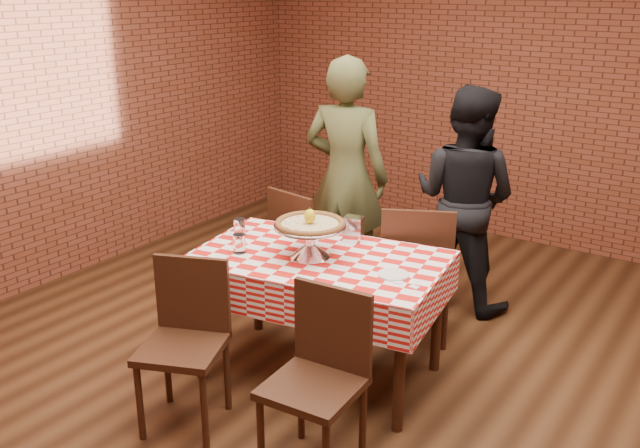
# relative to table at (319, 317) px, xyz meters

# --- Properties ---
(ground) EXTENTS (6.00, 6.00, 0.00)m
(ground) POSITION_rel_table_xyz_m (0.24, -0.07, -0.38)
(ground) COLOR black
(ground) RESTS_ON ground
(back_wall) EXTENTS (5.50, 0.00, 5.50)m
(back_wall) POSITION_rel_table_xyz_m (0.24, 2.93, 1.08)
(back_wall) COLOR brown
(back_wall) RESTS_ON ground
(table) EXTENTS (1.51, 1.04, 0.75)m
(table) POSITION_rel_table_xyz_m (0.00, 0.00, 0.00)
(table) COLOR #391C0F
(table) RESTS_ON ground
(tablecloth) EXTENTS (1.55, 1.08, 0.24)m
(tablecloth) POSITION_rel_table_xyz_m (0.00, 0.00, 0.26)
(tablecloth) COLOR red
(tablecloth) RESTS_ON table
(pizza_stand) EXTENTS (0.57, 0.57, 0.19)m
(pizza_stand) POSITION_rel_table_xyz_m (-0.04, -0.03, 0.48)
(pizza_stand) COLOR silver
(pizza_stand) RESTS_ON tablecloth
(pizza) EXTENTS (0.54, 0.54, 0.03)m
(pizza) POSITION_rel_table_xyz_m (-0.04, -0.03, 0.57)
(pizza) COLOR #CBBB8C
(pizza) RESTS_ON pizza_stand
(lemon) EXTENTS (0.09, 0.09, 0.09)m
(lemon) POSITION_rel_table_xyz_m (-0.04, -0.03, 0.62)
(lemon) COLOR yellow
(lemon) RESTS_ON pizza
(water_glass_left) EXTENTS (0.08, 0.08, 0.11)m
(water_glass_left) POSITION_rel_table_xyz_m (-0.41, -0.21, 0.44)
(water_glass_left) COLOR white
(water_glass_left) RESTS_ON tablecloth
(water_glass_right) EXTENTS (0.08, 0.08, 0.11)m
(water_glass_right) POSITION_rel_table_xyz_m (-0.59, -0.00, 0.44)
(water_glass_right) COLOR white
(water_glass_right) RESTS_ON tablecloth
(side_plate) EXTENTS (0.19, 0.19, 0.01)m
(side_plate) POSITION_rel_table_xyz_m (0.48, -0.01, 0.39)
(side_plate) COLOR white
(side_plate) RESTS_ON tablecloth
(sweetener_packet_a) EXTENTS (0.06, 0.05, 0.00)m
(sweetener_packet_a) POSITION_rel_table_xyz_m (0.55, -0.07, 0.39)
(sweetener_packet_a) COLOR white
(sweetener_packet_a) RESTS_ON tablecloth
(sweetener_packet_b) EXTENTS (0.05, 0.04, 0.00)m
(sweetener_packet_b) POSITION_rel_table_xyz_m (0.65, -0.08, 0.39)
(sweetener_packet_b) COLOR white
(sweetener_packet_b) RESTS_ON tablecloth
(condiment_caddy) EXTENTS (0.13, 0.11, 0.15)m
(condiment_caddy) POSITION_rel_table_xyz_m (0.03, 0.32, 0.46)
(condiment_caddy) COLOR silver
(condiment_caddy) RESTS_ON tablecloth
(chair_near_left) EXTENTS (0.53, 0.53, 0.89)m
(chair_near_left) POSITION_rel_table_xyz_m (-0.30, -0.82, 0.07)
(chair_near_left) COLOR #391C0F
(chair_near_left) RESTS_ON ground
(chair_near_right) EXTENTS (0.44, 0.44, 0.89)m
(chair_near_right) POSITION_rel_table_xyz_m (0.47, -0.74, 0.07)
(chair_near_right) COLOR #391C0F
(chair_near_right) RESTS_ON ground
(chair_far_left) EXTENTS (0.48, 0.48, 0.90)m
(chair_far_left) POSITION_rel_table_xyz_m (-0.58, 0.73, 0.07)
(chair_far_left) COLOR #391C0F
(chair_far_left) RESTS_ON ground
(chair_far_right) EXTENTS (0.60, 0.60, 0.93)m
(chair_far_right) POSITION_rel_table_xyz_m (0.24, 0.77, 0.09)
(chair_far_right) COLOR #391C0F
(chair_far_right) RESTS_ON ground
(diner_olive) EXTENTS (0.70, 0.52, 1.76)m
(diner_olive) POSITION_rel_table_xyz_m (-0.54, 1.13, 0.51)
(diner_olive) COLOR #474C29
(diner_olive) RESTS_ON ground
(diner_black) EXTENTS (0.80, 0.64, 1.59)m
(diner_black) POSITION_rel_table_xyz_m (0.28, 1.40, 0.42)
(diner_black) COLOR black
(diner_black) RESTS_ON ground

